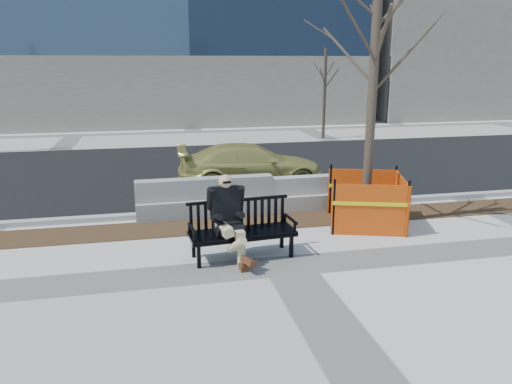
{
  "coord_description": "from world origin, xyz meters",
  "views": [
    {
      "loc": [
        -2.4,
        -8.28,
        3.7
      ],
      "look_at": [
        -0.35,
        1.19,
        1.14
      ],
      "focal_mm": 34.74,
      "sensor_mm": 36.0,
      "label": 1
    }
  ],
  "objects_px": {
    "bench": "(243,257)",
    "tree_fence": "(365,224)",
    "sedan": "(251,186)",
    "jersey_barrier_left": "(206,215)",
    "jersey_barrier_right": "(309,208)",
    "seated_man": "(228,258)"
  },
  "relations": [
    {
      "from": "bench",
      "to": "tree_fence",
      "type": "relative_size",
      "value": 0.33
    },
    {
      "from": "tree_fence",
      "to": "bench",
      "type": "bearing_deg",
      "value": -156.74
    },
    {
      "from": "sedan",
      "to": "jersey_barrier_left",
      "type": "relative_size",
      "value": 1.32
    },
    {
      "from": "bench",
      "to": "jersey_barrier_left",
      "type": "xyz_separation_m",
      "value": [
        -0.39,
        2.86,
        0.0
      ]
    },
    {
      "from": "sedan",
      "to": "jersey_barrier_right",
      "type": "bearing_deg",
      "value": -158.57
    },
    {
      "from": "seated_man",
      "to": "tree_fence",
      "type": "height_order",
      "value": "tree_fence"
    },
    {
      "from": "jersey_barrier_right",
      "to": "seated_man",
      "type": "bearing_deg",
      "value": -132.91
    },
    {
      "from": "tree_fence",
      "to": "sedan",
      "type": "bearing_deg",
      "value": 113.66
    },
    {
      "from": "seated_man",
      "to": "jersey_barrier_right",
      "type": "distance_m",
      "value": 3.85
    },
    {
      "from": "tree_fence",
      "to": "sedan",
      "type": "relative_size",
      "value": 1.42
    },
    {
      "from": "bench",
      "to": "sedan",
      "type": "bearing_deg",
      "value": 71.85
    },
    {
      "from": "bench",
      "to": "jersey_barrier_right",
      "type": "height_order",
      "value": "bench"
    },
    {
      "from": "jersey_barrier_right",
      "to": "tree_fence",
      "type": "bearing_deg",
      "value": -61.07
    },
    {
      "from": "tree_fence",
      "to": "jersey_barrier_left",
      "type": "xyz_separation_m",
      "value": [
        -3.57,
        1.5,
        0.0
      ]
    },
    {
      "from": "jersey_barrier_left",
      "to": "seated_man",
      "type": "bearing_deg",
      "value": -88.53
    },
    {
      "from": "bench",
      "to": "tree_fence",
      "type": "distance_m",
      "value": 3.45
    },
    {
      "from": "bench",
      "to": "jersey_barrier_right",
      "type": "distance_m",
      "value": 3.7
    },
    {
      "from": "seated_man",
      "to": "sedan",
      "type": "height_order",
      "value": "seated_man"
    },
    {
      "from": "bench",
      "to": "sedan",
      "type": "relative_size",
      "value": 0.47
    },
    {
      "from": "jersey_barrier_left",
      "to": "jersey_barrier_right",
      "type": "relative_size",
      "value": 1.1
    },
    {
      "from": "bench",
      "to": "tree_fence",
      "type": "xyz_separation_m",
      "value": [
        3.17,
        1.36,
        0.0
      ]
    },
    {
      "from": "sedan",
      "to": "jersey_barrier_right",
      "type": "relative_size",
      "value": 1.46
    }
  ]
}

